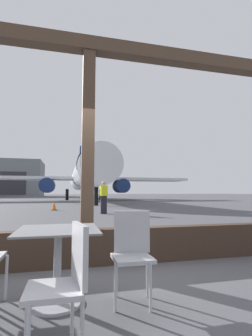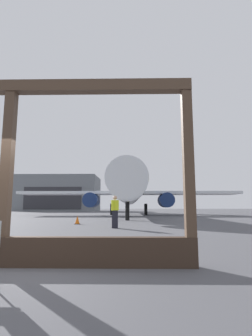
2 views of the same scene
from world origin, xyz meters
name	(u,v)px [view 1 (image 1 of 2)]	position (x,y,z in m)	size (l,w,h in m)	color
ground_plane	(68,199)	(0.00, 40.00, 0.00)	(220.00, 220.00, 0.00)	#4C4C51
window_frame	(87,177)	(0.00, 0.00, 1.39)	(7.52, 0.24, 3.76)	#38281E
dining_table	(58,259)	(-0.40, -1.28, 0.46)	(0.82, 0.82, 0.76)	slate
cafe_chair_aisle_left	(132,247)	(0.38, -1.37, 0.55)	(0.46, 0.46, 0.93)	#B2B2B7
cafe_chair_aisle_right	(66,276)	(-0.32, -2.08, 0.53)	(0.44, 0.44, 0.91)	#B2B2B7
airplane	(85,177)	(2.21, 30.50, 3.29)	(29.62, 33.88, 10.04)	silver
ground_crew_worker	(104,197)	(1.64, 9.18, 0.90)	(0.40, 0.51, 1.74)	black
traffic_cone	(54,206)	(-1.06, 12.42, 0.26)	(0.36, 0.36, 0.56)	orange
distant_hangar	(1,179)	(-17.54, 68.64, 4.79)	(21.29, 14.21, 9.59)	slate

